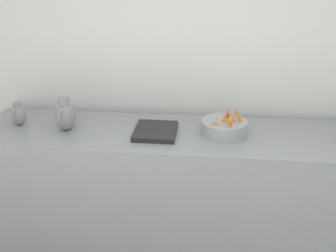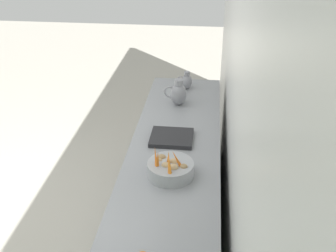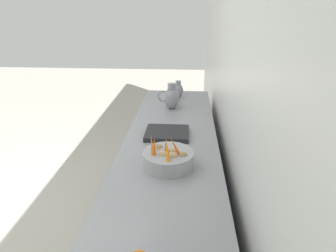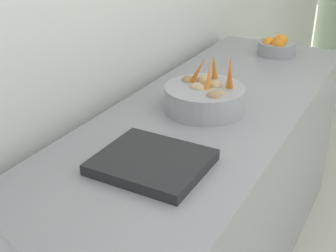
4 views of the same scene
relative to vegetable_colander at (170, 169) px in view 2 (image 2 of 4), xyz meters
The scene contains 7 objects.
ground_plane 1.79m from the vegetable_colander, ahead, with size 14.83×14.83×0.00m, color #B7B2A5.
tile_wall_left 0.71m from the vegetable_colander, 160.65° to the left, with size 0.10×7.95×3.00m, color white.
prep_counter 0.62m from the vegetable_colander, 88.96° to the right, with size 0.71×2.94×0.92m, color gray.
vegetable_colander is the anchor object (origin of this frame).
metal_pitcher_tall 1.15m from the vegetable_colander, 87.71° to the right, with size 0.21×0.15×0.25m.
metal_pitcher_short 1.54m from the vegetable_colander, 90.18° to the right, with size 0.16×0.11×0.19m.
counter_sink_basin 0.49m from the vegetable_colander, 85.29° to the right, with size 0.34×0.30×0.04m, color #232326.
Camera 2 is at (-1.73, 2.46, 2.57)m, focal length 42.92 mm.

